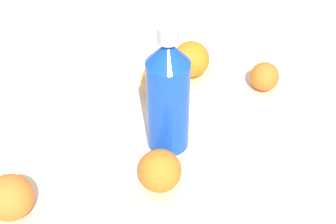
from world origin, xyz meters
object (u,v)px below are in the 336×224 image
orange_0 (10,198)px  orange_2 (264,77)px  water_bottle (168,95)px  orange_1 (160,171)px  orange_3 (159,80)px  orange_4 (191,59)px

orange_0 → orange_2: (0.50, -0.30, -0.01)m
water_bottle → orange_2: bearing=68.0°
water_bottle → orange_1: water_bottle is taller
orange_1 → water_bottle: bearing=15.5°
orange_2 → orange_3: 0.23m
orange_4 → orange_0: bearing=164.3°
orange_1 → orange_4: orange_4 is taller
orange_1 → orange_3: bearing=24.3°
orange_2 → orange_1: bearing=164.4°
orange_1 → orange_3: orange_1 is taller
water_bottle → orange_1: 0.14m
water_bottle → orange_3: water_bottle is taller
orange_0 → orange_2: bearing=-31.1°
water_bottle → orange_2: (0.24, -0.13, -0.09)m
orange_0 → orange_4: (0.49, -0.14, 0.00)m
orange_1 → orange_4: 0.34m
orange_3 → orange_4: (0.09, -0.04, 0.00)m
water_bottle → orange_3: size_ratio=3.54×
orange_1 → orange_0: bearing=126.8°
orange_4 → orange_3: bearing=157.3°
orange_4 → water_bottle: bearing=-170.1°
orange_1 → orange_2: size_ratio=1.22×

